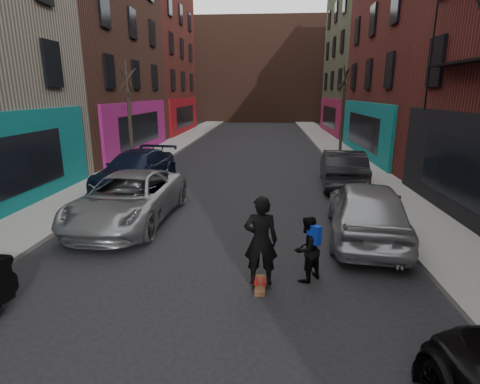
% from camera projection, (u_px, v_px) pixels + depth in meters
% --- Properties ---
extents(sidewalk_left, '(2.50, 84.00, 0.13)m').
position_uv_depth(sidewalk_left, '(181.00, 140.00, 32.38)').
color(sidewalk_left, gray).
rests_on(sidewalk_left, ground).
extents(sidewalk_right, '(2.50, 84.00, 0.13)m').
position_uv_depth(sidewalk_right, '(327.00, 142.00, 31.49)').
color(sidewalk_right, gray).
rests_on(sidewalk_right, ground).
extents(building_far, '(40.00, 10.00, 14.00)m').
position_uv_depth(building_far, '(261.00, 72.00, 55.19)').
color(building_far, '#47281E').
rests_on(building_far, ground).
extents(tree_left_far, '(2.00, 2.00, 6.50)m').
position_uv_depth(tree_left_far, '(129.00, 106.00, 19.96)').
color(tree_left_far, black).
rests_on(tree_left_far, sidewalk_left).
extents(tree_right_far, '(2.00, 2.00, 6.80)m').
position_uv_depth(tree_right_far, '(343.00, 101.00, 24.81)').
color(tree_right_far, black).
rests_on(tree_right_far, sidewalk_right).
extents(parked_left_far, '(2.81, 5.78, 1.58)m').
position_uv_depth(parked_left_far, '(129.00, 198.00, 12.07)').
color(parked_left_far, gray).
rests_on(parked_left_far, ground).
extents(parked_left_end, '(2.87, 5.69, 1.58)m').
position_uv_depth(parked_left_end, '(136.00, 169.00, 16.63)').
color(parked_left_end, black).
rests_on(parked_left_end, ground).
extents(parked_right_far, '(2.71, 5.29, 1.72)m').
position_uv_depth(parked_right_far, '(366.00, 209.00, 10.70)').
color(parked_right_far, '#979B9F').
rests_on(parked_right_far, ground).
extents(parked_right_end, '(2.16, 5.10, 1.64)m').
position_uv_depth(parked_right_end, '(342.00, 168.00, 16.75)').
color(parked_right_end, black).
rests_on(parked_right_end, ground).
extents(skateboard, '(0.22, 0.80, 0.10)m').
position_uv_depth(skateboard, '(260.00, 285.00, 8.14)').
color(skateboard, brown).
rests_on(skateboard, ground).
extents(skateboarder, '(0.72, 0.47, 1.97)m').
position_uv_depth(skateboarder, '(261.00, 241.00, 7.87)').
color(skateboarder, black).
rests_on(skateboarder, skateboard).
extents(pedestrian, '(0.92, 0.91, 1.50)m').
position_uv_depth(pedestrian, '(307.00, 249.00, 8.27)').
color(pedestrian, black).
rests_on(pedestrian, ground).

